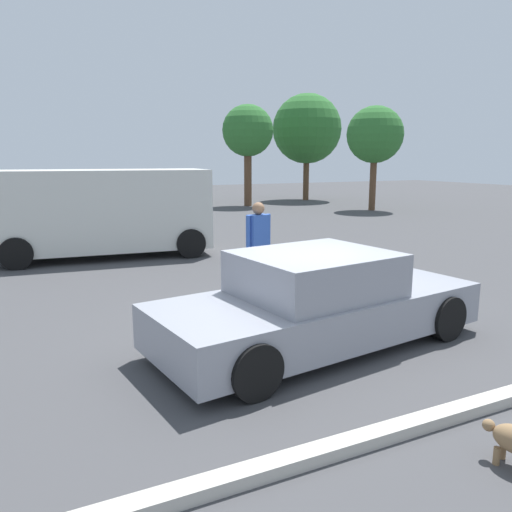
# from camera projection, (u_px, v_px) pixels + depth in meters

# --- Properties ---
(ground_plane) EXTENTS (80.00, 80.00, 0.00)m
(ground_plane) POSITION_uv_depth(u_px,v_px,m) (302.00, 341.00, 7.07)
(ground_plane) COLOR #424244
(sedan_foreground) EXTENTS (4.86, 2.42, 1.31)m
(sedan_foreground) POSITION_uv_depth(u_px,v_px,m) (318.00, 303.00, 6.82)
(sedan_foreground) COLOR gray
(sedan_foreground) RESTS_ON ground_plane
(van_white) EXTENTS (5.50, 2.71, 2.26)m
(van_white) POSITION_uv_depth(u_px,v_px,m) (104.00, 210.00, 12.98)
(van_white) COLOR silver
(van_white) RESTS_ON ground_plane
(pedestrian) EXTENTS (0.56, 0.32, 1.73)m
(pedestrian) POSITION_uv_depth(u_px,v_px,m) (258.00, 239.00, 9.54)
(pedestrian) COLOR black
(pedestrian) RESTS_ON ground_plane
(parking_curb) EXTENTS (7.08, 0.20, 0.12)m
(parking_curb) POSITION_uv_depth(u_px,v_px,m) (435.00, 418.00, 4.84)
(parking_curb) COLOR #B7B2A8
(parking_curb) RESTS_ON ground_plane
(tree_back_left) EXTENTS (4.17, 4.17, 6.40)m
(tree_back_left) POSITION_uv_depth(u_px,v_px,m) (307.00, 129.00, 30.19)
(tree_back_left) COLOR brown
(tree_back_left) RESTS_ON ground_plane
(tree_back_right) EXTENTS (2.75, 2.75, 5.07)m
(tree_back_right) POSITION_uv_depth(u_px,v_px,m) (375.00, 135.00, 24.24)
(tree_back_right) COLOR brown
(tree_back_right) RESTS_ON ground_plane
(tree_far_right) EXTENTS (2.73, 2.73, 5.37)m
(tree_far_right) POSITION_uv_depth(u_px,v_px,m) (248.00, 132.00, 26.46)
(tree_far_right) COLOR brown
(tree_far_right) RESTS_ON ground_plane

